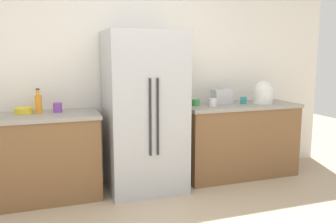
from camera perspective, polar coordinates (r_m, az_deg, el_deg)
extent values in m
cube|color=silver|center=(4.35, -7.06, 9.19)|extent=(5.58, 0.10, 3.07)
cube|color=brown|center=(4.05, -19.56, -7.08)|extent=(1.21, 0.59, 0.87)
cube|color=gray|center=(3.95, -19.91, -0.75)|extent=(1.24, 0.62, 0.04)
cube|color=brown|center=(4.65, 10.95, -4.61)|extent=(1.43, 0.59, 0.87)
cube|color=gray|center=(4.56, 11.13, 0.92)|extent=(1.46, 0.62, 0.04)
cube|color=#B2B5BA|center=(4.02, -3.73, -0.05)|extent=(0.84, 0.70, 1.77)
cylinder|color=#262628|center=(3.67, -2.80, -0.96)|extent=(0.02, 0.02, 0.80)
cylinder|color=#262628|center=(3.69, -1.61, -0.89)|extent=(0.02, 0.02, 0.80)
cube|color=silver|center=(4.54, 8.49, 2.33)|extent=(0.23, 0.15, 0.18)
cylinder|color=white|center=(4.68, 14.77, 2.29)|extent=(0.25, 0.25, 0.17)
sphere|color=white|center=(4.67, 14.81, 3.33)|extent=(0.23, 0.23, 0.23)
cylinder|color=orange|center=(4.00, -19.75, 1.05)|extent=(0.07, 0.07, 0.19)
cylinder|color=orange|center=(3.99, -19.85, 2.79)|extent=(0.03, 0.03, 0.06)
cylinder|color=#333338|center=(3.98, -19.88, 3.32)|extent=(0.04, 0.04, 0.02)
cylinder|color=green|center=(4.36, 4.41, 1.45)|extent=(0.10, 0.10, 0.08)
cylinder|color=teal|center=(4.59, 11.82, 1.74)|extent=(0.08, 0.08, 0.09)
cylinder|color=white|center=(4.30, 7.07, 1.44)|extent=(0.09, 0.09, 0.10)
cylinder|color=purple|center=(4.02, -17.02, 0.60)|extent=(0.09, 0.09, 0.10)
cylinder|color=yellow|center=(4.07, -21.80, 0.15)|extent=(0.19, 0.19, 0.06)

